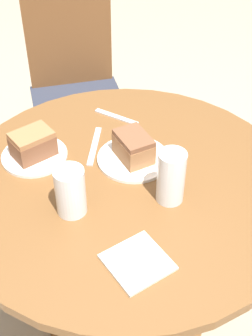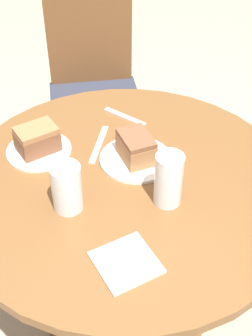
# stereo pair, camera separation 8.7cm
# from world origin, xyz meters

# --- Properties ---
(ground_plane) EXTENTS (8.00, 8.00, 0.00)m
(ground_plane) POSITION_xyz_m (0.00, 0.00, 0.00)
(ground_plane) COLOR tan
(table) EXTENTS (0.97, 0.97, 0.72)m
(table) POSITION_xyz_m (0.00, 0.00, 0.51)
(table) COLOR brown
(table) RESTS_ON ground_plane
(chair) EXTENTS (0.48, 0.53, 0.87)m
(chair) POSITION_xyz_m (0.13, 0.90, 0.45)
(chair) COLOR brown
(chair) RESTS_ON ground_plane
(plate_near) EXTENTS (0.21, 0.21, 0.01)m
(plate_near) POSITION_xyz_m (0.05, 0.07, 0.73)
(plate_near) COLOR white
(plate_near) RESTS_ON table
(plate_far) EXTENTS (0.19, 0.19, 0.01)m
(plate_far) POSITION_xyz_m (-0.21, 0.19, 0.73)
(plate_far) COLOR white
(plate_far) RESTS_ON table
(cake_slice_near) EXTENTS (0.09, 0.12, 0.08)m
(cake_slice_near) POSITION_xyz_m (0.05, 0.07, 0.77)
(cake_slice_near) COLOR #9E6B42
(cake_slice_near) RESTS_ON plate_near
(cake_slice_far) EXTENTS (0.14, 0.11, 0.08)m
(cake_slice_far) POSITION_xyz_m (-0.21, 0.19, 0.77)
(cake_slice_far) COLOR brown
(cake_slice_far) RESTS_ON plate_far
(glass_lemonade) EXTENTS (0.08, 0.08, 0.14)m
(glass_lemonade) POSITION_xyz_m (-0.18, -0.06, 0.79)
(glass_lemonade) COLOR beige
(glass_lemonade) RESTS_ON table
(glass_water) EXTENTS (0.07, 0.07, 0.15)m
(glass_water) POSITION_xyz_m (0.08, -0.12, 0.79)
(glass_water) COLOR silver
(glass_water) RESTS_ON table
(napkin_stack) EXTENTS (0.16, 0.16, 0.01)m
(napkin_stack) POSITION_xyz_m (-0.09, -0.28, 0.73)
(napkin_stack) COLOR silver
(napkin_stack) RESTS_ON table
(fork) EXTENTS (0.10, 0.17, 0.00)m
(fork) POSITION_xyz_m (-0.03, 0.17, 0.73)
(fork) COLOR silver
(fork) RESTS_ON table
(spoon) EXTENTS (0.11, 0.14, 0.00)m
(spoon) POSITION_xyz_m (0.09, 0.29, 0.73)
(spoon) COLOR silver
(spoon) RESTS_ON table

